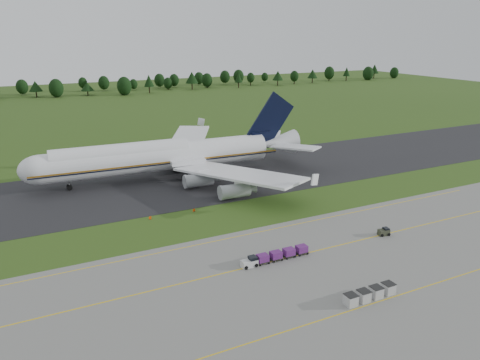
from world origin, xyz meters
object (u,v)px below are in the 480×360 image
uld_row (370,294)px  aircraft (166,156)px  edge_markers (173,214)px  baggage_train (274,256)px  utility_cart (384,232)px

uld_row → aircraft: bearing=96.5°
edge_markers → uld_row: bearing=-71.0°
aircraft → edge_markers: bearing=-105.4°
aircraft → baggage_train: size_ratio=5.94×
aircraft → baggage_train: bearing=-88.2°
baggage_train → utility_cart: (24.61, -0.40, -0.27)m
aircraft → baggage_train: aircraft is taller
uld_row → edge_markers: size_ratio=0.85×
aircraft → edge_markers: size_ratio=7.38×
baggage_train → edge_markers: size_ratio=1.24×
baggage_train → uld_row: bearing=-69.2°
uld_row → edge_markers: bearing=109.0°
utility_cart → edge_markers: utility_cart is taller
baggage_train → edge_markers: bearing=107.9°
utility_cart → uld_row: (-18.15, -16.64, 0.29)m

